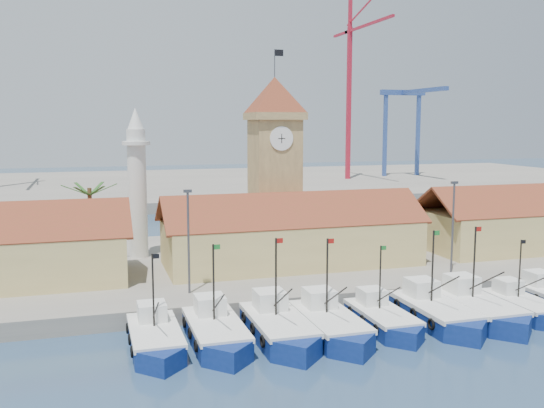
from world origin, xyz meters
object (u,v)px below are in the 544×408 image
object	(u,v)px
minaret	(137,183)
boat_5	(437,315)
clock_tower	(275,161)
boat_0	(156,341)

from	to	relation	value
minaret	boat_5	bearing A→B (deg)	-50.13
boat_5	clock_tower	distance (m)	26.96
boat_5	clock_tower	bearing A→B (deg)	105.26
boat_0	boat_5	distance (m)	22.32
clock_tower	boat_5	bearing A→B (deg)	-74.74
boat_0	boat_5	bearing A→B (deg)	-2.13
boat_0	clock_tower	world-z (taller)	clock_tower
clock_tower	minaret	world-z (taller)	clock_tower
boat_0	clock_tower	size ratio (longest dim) A/B	0.42
boat_5	clock_tower	xyz separation A→B (m)	(-6.46, 23.69, 11.14)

